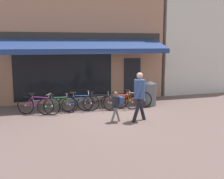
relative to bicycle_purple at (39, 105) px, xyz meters
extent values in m
plane|color=brown|center=(2.81, -1.02, -0.39)|extent=(160.00, 160.00, 0.00)
cube|color=#9E7056|center=(2.29, 3.59, 2.68)|extent=(8.56, 3.00, 6.15)
cube|color=black|center=(1.35, 2.07, 0.86)|extent=(4.71, 0.04, 2.20)
cube|color=black|center=(4.86, 2.07, 0.66)|extent=(0.90, 0.04, 2.10)
cube|color=#282623|center=(2.29, 2.07, 2.75)|extent=(8.13, 0.06, 0.44)
cube|color=navy|center=(2.29, 1.32, 2.43)|extent=(7.71, 1.55, 0.50)
cube|color=navy|center=(2.29, 0.55, 2.10)|extent=(7.71, 0.03, 0.20)
cube|color=beige|center=(9.29, 4.09, 3.21)|extent=(5.03, 4.00, 7.21)
cylinder|color=#47494F|center=(2.08, 0.15, 0.16)|extent=(4.75, 0.04, 0.04)
cylinder|color=#47494F|center=(-0.24, 0.15, -0.12)|extent=(0.04, 0.04, 0.55)
cylinder|color=#47494F|center=(4.41, 0.15, -0.12)|extent=(0.04, 0.04, 0.55)
torus|color=black|center=(0.51, -0.25, -0.03)|extent=(0.69, 0.39, 0.73)
cylinder|color=#9E9EA3|center=(0.51, -0.25, -0.03)|extent=(0.09, 0.09, 0.07)
torus|color=black|center=(-0.50, 0.24, -0.03)|extent=(0.69, 0.39, 0.73)
cylinder|color=#9E9EA3|center=(-0.50, 0.24, -0.03)|extent=(0.09, 0.09, 0.07)
cylinder|color=#892D7A|center=(0.13, -0.05, 0.14)|extent=(0.58, 0.29, 0.39)
cylinder|color=#892D7A|center=(0.09, -0.03, 0.32)|extent=(0.63, 0.33, 0.05)
cylinder|color=#892D7A|center=(-0.18, 0.10, 0.14)|extent=(0.11, 0.10, 0.39)
cylinder|color=#892D7A|center=(-0.32, 0.15, -0.04)|extent=(0.37, 0.20, 0.05)
cylinder|color=#892D7A|center=(-0.36, 0.18, 0.15)|extent=(0.32, 0.16, 0.38)
cylinder|color=#892D7A|center=(0.46, -0.21, 0.14)|extent=(0.15, 0.11, 0.35)
cylinder|color=#9E9EA3|center=(-0.23, 0.13, 0.38)|extent=(0.06, 0.05, 0.11)
cube|color=black|center=(-0.24, 0.14, 0.45)|extent=(0.26, 0.20, 0.05)
cylinder|color=#9E9EA3|center=(0.41, -0.18, 0.39)|extent=(0.04, 0.04, 0.14)
cylinder|color=#9E9EA3|center=(0.41, -0.17, 0.46)|extent=(0.25, 0.48, 0.05)
torus|color=black|center=(1.26, -0.04, -0.05)|extent=(0.69, 0.16, 0.68)
cylinder|color=#9E9EA3|center=(1.26, -0.04, -0.05)|extent=(0.07, 0.07, 0.08)
torus|color=black|center=(0.27, -0.08, -0.05)|extent=(0.69, 0.16, 0.68)
cylinder|color=#9E9EA3|center=(0.27, -0.08, -0.05)|extent=(0.07, 0.07, 0.08)
cylinder|color=#23703D|center=(0.88, -0.04, 0.10)|extent=(0.55, 0.10, 0.36)
cylinder|color=#23703D|center=(0.84, -0.01, 0.27)|extent=(0.61, 0.05, 0.05)
cylinder|color=#23703D|center=(0.58, -0.05, 0.10)|extent=(0.12, 0.09, 0.36)
cylinder|color=#23703D|center=(0.44, -0.07, -0.06)|extent=(0.35, 0.04, 0.05)
cylinder|color=#23703D|center=(0.41, -0.05, 0.11)|extent=(0.30, 0.09, 0.35)
cylinder|color=#23703D|center=(1.20, -0.02, 0.11)|extent=(0.15, 0.08, 0.33)
cylinder|color=#9E9EA3|center=(0.53, -0.02, 0.33)|extent=(0.06, 0.04, 0.11)
cube|color=black|center=(0.51, -0.01, 0.40)|extent=(0.24, 0.11, 0.06)
cylinder|color=#9E9EA3|center=(1.15, 0.00, 0.33)|extent=(0.03, 0.04, 0.14)
cylinder|color=#9E9EA3|center=(1.15, 0.01, 0.40)|extent=(0.04, 0.52, 0.09)
torus|color=black|center=(2.15, -0.09, -0.04)|extent=(0.72, 0.22, 0.71)
cylinder|color=#9E9EA3|center=(2.15, -0.09, -0.04)|extent=(0.08, 0.08, 0.08)
torus|color=black|center=(1.17, 0.06, -0.04)|extent=(0.72, 0.22, 0.71)
cylinder|color=#9E9EA3|center=(1.17, 0.06, -0.04)|extent=(0.08, 0.08, 0.08)
cylinder|color=#1E4793|center=(1.78, -0.05, 0.12)|extent=(0.55, 0.15, 0.38)
cylinder|color=#1E4793|center=(1.74, -0.06, 0.30)|extent=(0.61, 0.13, 0.05)
cylinder|color=#1E4793|center=(1.47, 0.00, 0.13)|extent=(0.12, 0.06, 0.37)
cylinder|color=#1E4793|center=(1.34, 0.04, -0.05)|extent=(0.35, 0.09, 0.05)
cylinder|color=#1E4793|center=(1.30, 0.03, 0.14)|extent=(0.30, 0.11, 0.37)
cylinder|color=#1E4793|center=(2.10, -0.10, 0.13)|extent=(0.15, 0.05, 0.34)
cylinder|color=#9E9EA3|center=(1.42, -0.01, 0.36)|extent=(0.06, 0.03, 0.11)
cube|color=black|center=(1.40, -0.02, 0.43)|extent=(0.25, 0.14, 0.06)
cylinder|color=#9E9EA3|center=(2.04, -0.11, 0.36)|extent=(0.03, 0.04, 0.14)
cylinder|color=#9E9EA3|center=(2.04, -0.12, 0.43)|extent=(0.11, 0.52, 0.07)
torus|color=black|center=(3.00, -0.21, -0.05)|extent=(0.70, 0.32, 0.69)
cylinder|color=#9E9EA3|center=(3.00, -0.21, -0.05)|extent=(0.09, 0.09, 0.08)
torus|color=black|center=(1.94, 0.09, -0.05)|extent=(0.70, 0.32, 0.69)
cylinder|color=#9E9EA3|center=(1.94, 0.09, -0.05)|extent=(0.09, 0.09, 0.08)
cylinder|color=black|center=(2.61, -0.07, 0.10)|extent=(0.61, 0.15, 0.36)
cylinder|color=black|center=(2.57, -0.04, 0.27)|extent=(0.66, 0.22, 0.05)
cylinder|color=black|center=(2.28, 0.02, 0.11)|extent=(0.11, 0.12, 0.36)
cylinder|color=black|center=(2.13, 0.04, -0.06)|extent=(0.38, 0.14, 0.05)
cylinder|color=black|center=(2.09, 0.07, 0.11)|extent=(0.33, 0.07, 0.36)
cylinder|color=black|center=(2.95, -0.17, 0.11)|extent=(0.15, 0.12, 0.33)
cylinder|color=#9E9EA3|center=(2.23, 0.07, 0.33)|extent=(0.06, 0.05, 0.11)
cube|color=black|center=(2.22, 0.08, 0.40)|extent=(0.26, 0.17, 0.06)
cylinder|color=#9E9EA3|center=(2.90, -0.12, 0.33)|extent=(0.04, 0.05, 0.14)
cylinder|color=#9E9EA3|center=(2.90, -0.11, 0.40)|extent=(0.16, 0.51, 0.10)
torus|color=black|center=(3.95, -0.30, -0.06)|extent=(0.67, 0.22, 0.67)
cylinder|color=#9E9EA3|center=(3.95, -0.30, -0.06)|extent=(0.08, 0.08, 0.07)
torus|color=black|center=(2.94, -0.06, -0.06)|extent=(0.67, 0.22, 0.67)
cylinder|color=#9E9EA3|center=(2.94, -0.06, -0.06)|extent=(0.08, 0.08, 0.07)
cylinder|color=#B21E1E|center=(3.56, -0.21, 0.09)|extent=(0.57, 0.18, 0.36)
cylinder|color=#B21E1E|center=(3.52, -0.21, 0.27)|extent=(0.63, 0.18, 0.05)
cylinder|color=#B21E1E|center=(3.25, -0.14, 0.10)|extent=(0.11, 0.04, 0.35)
cylinder|color=#B21E1E|center=(3.11, -0.10, -0.06)|extent=(0.36, 0.12, 0.05)
cylinder|color=#B21E1E|center=(3.08, -0.10, 0.11)|extent=(0.31, 0.12, 0.35)
cylinder|color=#B21E1E|center=(3.89, -0.29, 0.10)|extent=(0.15, 0.05, 0.33)
cylinder|color=#9E9EA3|center=(3.20, -0.13, 0.32)|extent=(0.06, 0.03, 0.11)
cube|color=black|center=(3.18, -0.13, 0.39)|extent=(0.26, 0.15, 0.05)
cylinder|color=#9E9EA3|center=(3.83, -0.28, 0.33)|extent=(0.03, 0.04, 0.14)
cylinder|color=#9E9EA3|center=(3.83, -0.29, 0.40)|extent=(0.14, 0.51, 0.04)
torus|color=black|center=(4.62, -0.08, -0.04)|extent=(0.70, 0.17, 0.70)
cylinder|color=#9E9EA3|center=(4.62, -0.08, -0.04)|extent=(0.08, 0.07, 0.07)
torus|color=black|center=(3.53, 0.02, -0.04)|extent=(0.70, 0.17, 0.70)
cylinder|color=#9E9EA3|center=(3.53, 0.02, -0.04)|extent=(0.08, 0.07, 0.07)
cylinder|color=orange|center=(4.21, -0.03, 0.11)|extent=(0.61, 0.06, 0.37)
cylinder|color=orange|center=(4.17, -0.01, 0.29)|extent=(0.67, 0.10, 0.05)
cylinder|color=orange|center=(3.87, 0.01, 0.12)|extent=(0.12, 0.08, 0.37)
cylinder|color=orange|center=(3.72, 0.01, -0.05)|extent=(0.38, 0.07, 0.05)
cylinder|color=orange|center=(3.69, 0.02, 0.13)|extent=(0.33, 0.04, 0.36)
cylinder|color=orange|center=(4.56, -0.06, 0.12)|extent=(0.16, 0.08, 0.34)
cylinder|color=#9E9EA3|center=(3.82, 0.03, 0.35)|extent=(0.06, 0.04, 0.11)
cube|color=black|center=(3.81, 0.04, 0.42)|extent=(0.25, 0.13, 0.06)
cylinder|color=#9E9EA3|center=(4.50, -0.03, 0.35)|extent=(0.03, 0.04, 0.14)
cylinder|color=#9E9EA3|center=(4.50, -0.03, 0.42)|extent=(0.07, 0.52, 0.07)
cylinder|color=black|center=(3.38, -2.18, 0.04)|extent=(0.38, 0.15, 0.90)
cylinder|color=black|center=(3.65, -1.97, 0.04)|extent=(0.38, 0.15, 0.90)
cylinder|color=#334C7F|center=(3.52, -2.08, 0.81)|extent=(0.42, 0.42, 0.68)
sphere|color=tan|center=(3.52, -2.08, 1.30)|extent=(0.23, 0.23, 0.23)
cylinder|color=#334C7F|center=(3.63, -1.85, 0.81)|extent=(0.32, 0.17, 0.61)
cylinder|color=#334C7F|center=(3.40, -2.30, 0.81)|extent=(0.32, 0.17, 0.61)
cylinder|color=slate|center=(2.56, -1.98, -0.12)|extent=(0.24, 0.12, 0.56)
cylinder|color=slate|center=(2.73, -1.87, -0.12)|extent=(0.24, 0.12, 0.56)
cylinder|color=black|center=(2.64, -1.92, 0.36)|extent=(0.29, 0.29, 0.42)
sphere|color=brown|center=(2.64, -1.92, 0.66)|extent=(0.14, 0.14, 0.14)
cylinder|color=black|center=(2.73, -1.79, 0.36)|extent=(0.20, 0.09, 0.38)
cylinder|color=black|center=(2.56, -2.06, 0.36)|extent=(0.20, 0.09, 0.38)
cube|color=navy|center=(2.84, -1.96, 0.41)|extent=(0.17, 0.24, 0.25)
cylinder|color=#515459|center=(4.99, 0.20, 0.12)|extent=(0.61, 0.61, 1.03)
cone|color=#33353A|center=(4.99, 0.20, 0.70)|extent=(0.63, 0.63, 0.12)
camera|label=1|loc=(-0.47, -11.44, 2.46)|focal=45.00mm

